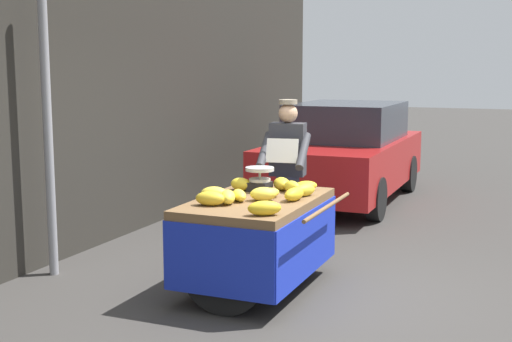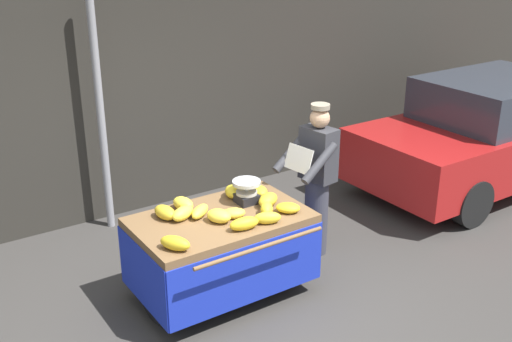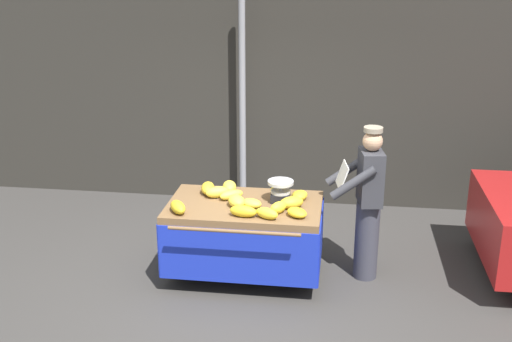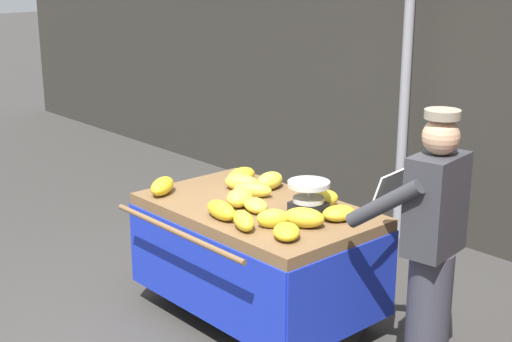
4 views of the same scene
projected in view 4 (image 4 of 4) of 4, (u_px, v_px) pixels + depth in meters
back_wall at (471, 16)px, 6.32m from camera, size 16.00×0.24×4.05m
street_pole at (405, 84)px, 6.51m from camera, size 0.09×0.09×2.88m
banana_cart at (257, 238)px, 5.16m from camera, size 1.67×1.22×0.87m
weighing_scale at (309, 198)px, 4.87m from camera, size 0.28×0.28×0.24m
banana_bunch_0 at (304, 217)px, 4.68m from camera, size 0.31×0.27×0.13m
banana_bunch_1 at (241, 176)px, 5.56m from camera, size 0.19×0.29×0.13m
banana_bunch_2 at (221, 210)px, 4.83m from camera, size 0.30×0.17×0.12m
banana_bunch_3 at (323, 199)px, 5.04m from camera, size 0.22×0.26×0.13m
banana_bunch_4 at (244, 221)px, 4.64m from camera, size 0.28×0.21×0.11m
banana_bunch_5 at (253, 190)px, 5.26m from camera, size 0.29×0.26×0.11m
banana_bunch_6 at (242, 183)px, 5.40m from camera, size 0.30×0.23×0.12m
banana_bunch_7 at (339, 213)px, 4.80m from camera, size 0.22×0.26×0.10m
banana_bunch_8 at (240, 198)px, 5.07m from camera, size 0.26×0.29×0.12m
banana_bunch_9 at (162, 186)px, 5.32m from camera, size 0.26×0.31×0.12m
banana_bunch_10 at (273, 218)px, 4.67m from camera, size 0.22×0.24×0.12m
banana_bunch_11 at (286, 232)px, 4.49m from camera, size 0.28×0.28×0.09m
banana_bunch_12 at (270, 181)px, 5.45m from camera, size 0.20×0.27×0.13m
banana_bunch_13 at (256, 205)px, 4.96m from camera, size 0.26×0.22×0.09m
vendor_person at (430, 252)px, 4.27m from camera, size 0.63×0.57×1.71m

